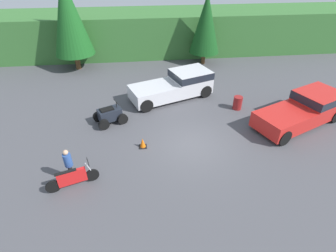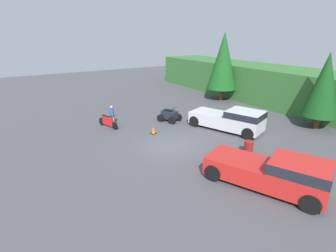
% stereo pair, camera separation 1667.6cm
% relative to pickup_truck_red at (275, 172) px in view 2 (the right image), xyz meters
% --- Properties ---
extents(ground_plane, '(80.00, 80.00, 0.00)m').
position_rel_pickup_truck_red_xyz_m(ground_plane, '(-7.12, -1.47, -0.96)').
color(ground_plane, '#4C4C51').
extents(hillside_backdrop, '(44.00, 6.00, 3.82)m').
position_rel_pickup_truck_red_xyz_m(hillside_backdrop, '(-7.12, 14.53, 0.96)').
color(hillside_backdrop, '#387033').
rests_on(hillside_backdrop, ground_plane).
extents(tree_left, '(3.29, 3.29, 7.47)m').
position_rel_pickup_truck_red_xyz_m(tree_left, '(-15.06, 10.38, 3.44)').
color(tree_left, brown).
rests_on(tree_left, ground_plane).
extents(tree_mid_left, '(2.65, 2.65, 6.02)m').
position_rel_pickup_truck_red_xyz_m(tree_mid_left, '(-3.84, 10.35, 2.59)').
color(tree_mid_left, brown).
rests_on(tree_mid_left, ground_plane).
extents(pickup_truck_red, '(6.09, 4.19, 1.78)m').
position_rel_pickup_truck_red_xyz_m(pickup_truck_red, '(0.00, 0.00, 0.00)').
color(pickup_truck_red, red).
rests_on(pickup_truck_red, ground_plane).
extents(pickup_truck_second, '(6.11, 3.97, 1.78)m').
position_rel_pickup_truck_red_xyz_m(pickup_truck_second, '(-7.12, 4.19, 0.00)').
color(pickup_truck_second, silver).
rests_on(pickup_truck_second, ground_plane).
extents(dirt_bike, '(2.23, 0.94, 1.16)m').
position_rel_pickup_truck_red_xyz_m(dirt_bike, '(-12.97, -3.81, -0.48)').
color(dirt_bike, black).
rests_on(dirt_bike, ground_plane).
extents(quad_atv, '(2.17, 1.89, 1.30)m').
position_rel_pickup_truck_red_xyz_m(quad_atv, '(-11.67, 1.29, -0.45)').
color(quad_atv, black).
rests_on(quad_atv, ground_plane).
extents(rider_person, '(0.47, 0.47, 1.73)m').
position_rel_pickup_truck_red_xyz_m(rider_person, '(-13.11, -3.38, -0.02)').
color(rider_person, black).
rests_on(rider_person, ground_plane).
extents(traffic_cone, '(0.42, 0.42, 0.55)m').
position_rel_pickup_truck_red_xyz_m(traffic_cone, '(-9.79, -1.36, -0.70)').
color(traffic_cone, black).
rests_on(traffic_cone, ground_plane).
extents(steel_barrel, '(0.58, 0.58, 0.88)m').
position_rel_pickup_truck_red_xyz_m(steel_barrel, '(-3.41, 2.00, -0.52)').
color(steel_barrel, maroon).
rests_on(steel_barrel, ground_plane).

